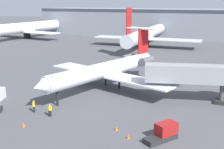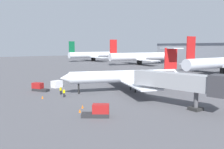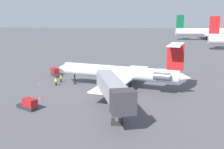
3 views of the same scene
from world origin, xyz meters
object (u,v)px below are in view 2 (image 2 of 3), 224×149
at_px(regional_jet, 129,76).
at_px(parked_airliner_west_mid, 139,57).
at_px(traffic_cone_mid, 42,97).
at_px(parked_airliner_centre, 224,63).
at_px(traffic_cone_far, 80,111).
at_px(baggage_tug_trailing, 39,87).
at_px(ground_crew_loader, 61,90).
at_px(ground_crew_marshaller, 64,93).
at_px(traffic_cone_near, 82,107).
at_px(jet_bridge, 183,82).
at_px(parked_airliner_west_end, 93,55).
at_px(cargo_container_uld, 57,84).
at_px(baggage_tug_lead, 98,111).

height_order(regional_jet, parked_airliner_west_mid, parked_airliner_west_mid).
bearing_deg(traffic_cone_mid, parked_airliner_centre, 93.10).
height_order(regional_jet, traffic_cone_far, regional_jet).
distance_m(baggage_tug_trailing, traffic_cone_far, 21.01).
xyz_separation_m(regional_jet, ground_crew_loader, (-5.09, -14.22, -2.71)).
bearing_deg(ground_crew_marshaller, traffic_cone_near, -3.78).
xyz_separation_m(jet_bridge, parked_airliner_west_end, (-116.06, 46.44, -0.10)).
xyz_separation_m(baggage_tug_trailing, traffic_cone_far, (21.00, 0.26, -0.56)).
xyz_separation_m(cargo_container_uld, traffic_cone_far, (23.32, -4.80, -0.57)).
xyz_separation_m(ground_crew_loader, traffic_cone_near, (12.63, -1.08, -0.58)).
relative_size(regional_jet, parked_airliner_centre, 0.66).
height_order(baggage_tug_lead, baggage_tug_trailing, same).
distance_m(ground_crew_marshaller, parked_airliner_centre, 63.35).
bearing_deg(ground_crew_marshaller, cargo_container_uld, 166.82).
relative_size(baggage_tug_trailing, traffic_cone_near, 7.46).
relative_size(regional_jet, cargo_container_uld, 9.94).
relative_size(jet_bridge, ground_crew_loader, 9.62).
distance_m(baggage_tug_lead, cargo_container_uld, 27.25).
bearing_deg(ground_crew_marshaller, traffic_cone_mid, -105.39).
relative_size(jet_bridge, traffic_cone_mid, 29.56).
distance_m(cargo_container_uld, traffic_cone_far, 23.82).
height_order(ground_crew_marshaller, cargo_container_uld, ground_crew_marshaller).
distance_m(jet_bridge, cargo_container_uld, 32.15).
bearing_deg(traffic_cone_near, ground_crew_marshaller, 176.22).
relative_size(ground_crew_marshaller, parked_airliner_centre, 0.04).
distance_m(parked_airliner_west_end, parked_airliner_centre, 92.87).
xyz_separation_m(ground_crew_loader, traffic_cone_far, (14.62, -2.52, -0.58)).
bearing_deg(ground_crew_marshaller, baggage_tug_lead, -3.22).
height_order(cargo_container_uld, traffic_cone_mid, cargo_container_uld).
height_order(cargo_container_uld, parked_airliner_west_mid, parked_airliner_west_mid).
height_order(ground_crew_marshaller, baggage_tug_trailing, baggage_tug_trailing).
relative_size(jet_bridge, traffic_cone_far, 29.56).
bearing_deg(traffic_cone_mid, ground_crew_loader, 112.00).
xyz_separation_m(jet_bridge, cargo_container_uld, (-30.12, -10.69, -3.49)).
bearing_deg(parked_airliner_centre, baggage_tug_trailing, -93.97).
bearing_deg(regional_jet, ground_crew_loader, -109.70).
distance_m(jet_bridge, ground_crew_marshaller, 23.11).
xyz_separation_m(ground_crew_marshaller, cargo_container_uld, (-11.61, 2.72, -0.02)).
bearing_deg(baggage_tug_trailing, traffic_cone_far, 0.72).
distance_m(regional_jet, jet_bridge, 16.39).
distance_m(traffic_cone_mid, parked_airliner_west_end, 115.75).
xyz_separation_m(traffic_cone_far, parked_airliner_west_end, (-109.26, 61.93, 3.96)).
height_order(ground_crew_marshaller, traffic_cone_mid, ground_crew_marshaller).
distance_m(traffic_cone_mid, parked_airliner_west_mid, 89.91).
height_order(regional_jet, baggage_tug_lead, regional_jet).
bearing_deg(baggage_tug_trailing, traffic_cone_mid, -11.66).
bearing_deg(parked_airliner_west_end, regional_jet, -24.38).
distance_m(traffic_cone_near, parked_airliner_west_end, 123.21).
bearing_deg(parked_airliner_centre, traffic_cone_far, -75.83).
bearing_deg(traffic_cone_mid, cargo_container_uld, 147.29).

